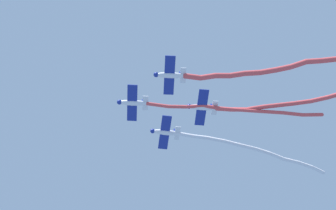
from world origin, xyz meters
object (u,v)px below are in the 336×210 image
object	(u,v)px
airplane_right_wing	(165,132)
airplane_slot	(202,107)
airplane_left_wing	(170,75)
airplane_lead	(133,103)

from	to	relation	value
airplane_right_wing	airplane_slot	world-z (taller)	airplane_right_wing
airplane_right_wing	airplane_left_wing	bearing A→B (deg)	86.97
airplane_left_wing	airplane_right_wing	world-z (taller)	airplane_right_wing
airplane_left_wing	airplane_slot	distance (m)	8.79
airplane_lead	airplane_left_wing	bearing A→B (deg)	135.67
airplane_lead	airplane_right_wing	world-z (taller)	airplane_right_wing
airplane_right_wing	airplane_slot	bearing A→B (deg)	131.99
airplane_left_wing	airplane_right_wing	bearing A→B (deg)	-88.69
airplane_lead	airplane_slot	xyz separation A→B (m)	(10.40, 6.81, -0.20)
airplane_lead	airplane_left_wing	xyz separation A→B (m)	(8.60, -1.79, -0.40)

